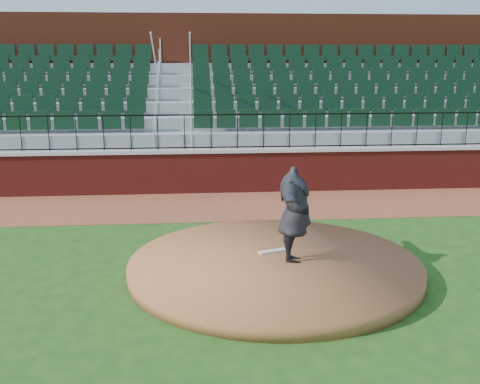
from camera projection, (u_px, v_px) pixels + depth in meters
name	position (u px, v px, depth m)	size (l,w,h in m)	color
ground	(247.00, 281.00, 10.25)	(90.00, 90.00, 0.00)	#1F4814
warning_track	(228.00, 205.00, 15.48)	(34.00, 3.20, 0.01)	brown
field_wall	(225.00, 172.00, 16.89)	(34.00, 0.35, 1.20)	maroon
wall_cap	(224.00, 150.00, 16.74)	(34.00, 0.45, 0.10)	#B7B7B7
wall_railing	(224.00, 132.00, 16.62)	(34.00, 0.05, 1.00)	black
seating_stands	(220.00, 107.00, 19.14)	(34.00, 5.10, 4.60)	gray
concourse_wall	(216.00, 89.00, 21.75)	(34.00, 0.50, 5.50)	maroon
pitchers_mound	(274.00, 266.00, 10.63)	(5.43, 5.43, 0.25)	brown
pitching_rubber	(272.00, 251.00, 11.03)	(0.55, 0.14, 0.04)	silver
pitcher	(294.00, 214.00, 10.37)	(2.19, 0.60, 1.78)	black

